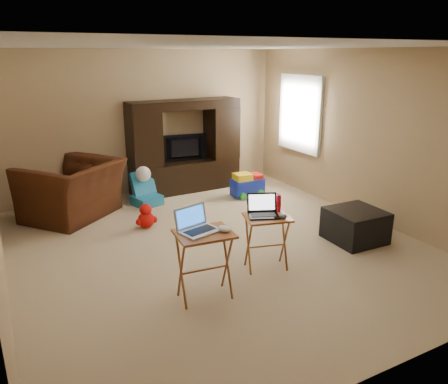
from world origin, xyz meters
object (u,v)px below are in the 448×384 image
plush_toy (146,216)px  push_toy (247,184)px  recliner (73,190)px  laptop_left (200,221)px  child_rocker (146,189)px  ottoman (355,225)px  mouse_left (224,229)px  water_bottle (278,203)px  tray_table_left (205,266)px  tray_table_right (267,243)px  entertainment_center (185,146)px  mouse_right (283,216)px  television (185,148)px  laptop_right (264,206)px

plush_toy → push_toy: size_ratio=0.64×
recliner → laptop_left: (0.73, -3.04, 0.42)m
child_rocker → laptop_left: laptop_left is taller
ottoman → mouse_left: 2.33m
mouse_left → water_bottle: (0.93, 0.40, -0.01)m
recliner → mouse_left: (0.95, -3.14, 0.33)m
tray_table_left → tray_table_right: size_ratio=1.12×
water_bottle → tray_table_right: bearing=-158.2°
tray_table_left → water_bottle: (1.12, 0.33, 0.39)m
entertainment_center → mouse_right: bearing=-95.7°
child_rocker → mouse_right: size_ratio=4.25×
television → push_toy: 1.30m
tray_table_right → water_bottle: 0.48m
push_toy → ottoman: ottoman is taller
mouse_left → water_bottle: bearing=23.2°
mouse_right → entertainment_center: bearing=85.5°
entertainment_center → child_rocker: size_ratio=3.58×
child_rocker → push_toy: size_ratio=0.98×
plush_toy → laptop_left: 2.19m
child_rocker → entertainment_center: bearing=10.1°
child_rocker → tray_table_left: tray_table_left is taller
plush_toy → mouse_left: bearing=-87.0°
tray_table_right → mouse_left: 0.90m
recliner → laptop_right: size_ratio=3.89×
push_toy → recliner: bearing=175.9°
child_rocker → water_bottle: 2.88m
entertainment_center → push_toy: 1.32m
child_rocker → laptop_right: 2.89m
plush_toy → water_bottle: (1.04, -1.79, 0.57)m
push_toy → tray_table_left: 3.46m
mouse_left → mouse_right: size_ratio=1.12×
mouse_left → television: bearing=72.7°
push_toy → laptop_right: bearing=-114.5°
television → tray_table_right: (-0.40, -3.28, -0.46)m
ottoman → water_bottle: 1.41m
entertainment_center → push_toy: size_ratio=3.52×
tray_table_left → mouse_left: (0.19, -0.07, 0.39)m
television → ottoman: size_ratio=1.25×
recliner → child_rocker: (1.16, 0.01, -0.15)m
ottoman → mouse_right: size_ratio=5.06×
entertainment_center → laptop_left: entertainment_center is taller
child_rocker → laptop_right: (0.47, -2.81, 0.49)m
plush_toy → laptop_right: bearing=-66.6°
recliner → child_rocker: recliner is taller
tray_table_left → water_bottle: bearing=21.6°
child_rocker → mouse_right: bearing=-94.7°
entertainment_center → tray_table_right: (-0.40, -3.30, -0.50)m
mouse_left → push_toy: bearing=55.0°
ottoman → tray_table_left: (-2.42, -0.36, 0.15)m
mouse_left → mouse_right: mouse_left is taller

